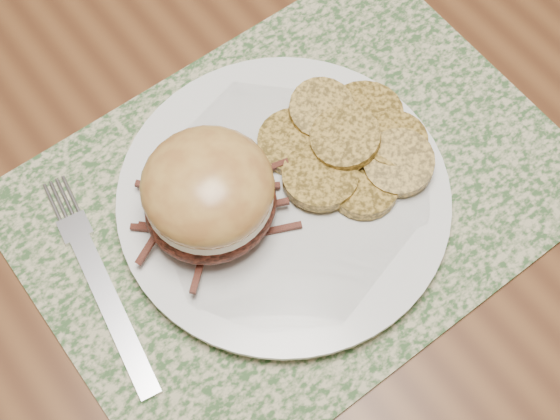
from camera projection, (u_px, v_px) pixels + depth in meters
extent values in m
plane|color=brown|center=(328.00, 348.00, 1.37)|extent=(3.50, 3.50, 0.00)
cube|color=brown|center=(372.00, 132.00, 0.71)|extent=(1.50, 0.90, 0.04)
cube|color=#315029|center=(296.00, 195.00, 0.66)|extent=(0.45, 0.33, 0.00)
cylinder|color=silver|center=(284.00, 198.00, 0.65)|extent=(0.26, 0.26, 0.02)
ellipsoid|color=black|center=(211.00, 204.00, 0.61)|extent=(0.11, 0.11, 0.04)
cylinder|color=#F1E0C5|center=(209.00, 192.00, 0.59)|extent=(0.10, 0.10, 0.01)
ellipsoid|color=#B07E3A|center=(207.00, 186.00, 0.58)|extent=(0.11, 0.11, 0.06)
cylinder|color=#A47D30|center=(295.00, 142.00, 0.66)|extent=(0.08, 0.08, 0.01)
cylinder|color=#A47D30|center=(322.00, 110.00, 0.66)|extent=(0.08, 0.08, 0.02)
cylinder|color=#A47D30|center=(364.00, 116.00, 0.67)|extent=(0.08, 0.08, 0.02)
cylinder|color=#A47D30|center=(320.00, 177.00, 0.64)|extent=(0.09, 0.09, 0.02)
cylinder|color=#A47D30|center=(345.00, 138.00, 0.64)|extent=(0.07, 0.07, 0.02)
cylinder|color=#A47D30|center=(394.00, 140.00, 0.65)|extent=(0.07, 0.07, 0.01)
cylinder|color=#A47D30|center=(363.00, 188.00, 0.64)|extent=(0.08, 0.08, 0.02)
cylinder|color=#A47D30|center=(399.00, 163.00, 0.64)|extent=(0.08, 0.08, 0.02)
cube|color=silver|center=(114.00, 314.00, 0.61)|extent=(0.04, 0.15, 0.00)
cube|color=silver|center=(75.00, 228.00, 0.64)|extent=(0.03, 0.03, 0.00)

